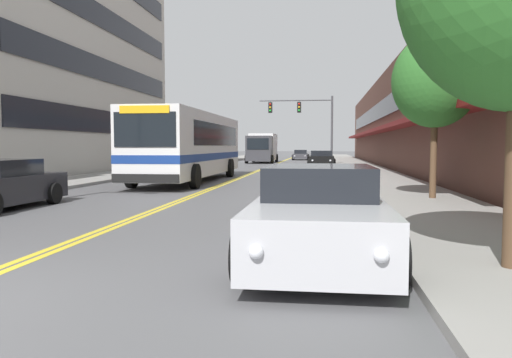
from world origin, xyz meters
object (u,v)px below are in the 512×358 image
car_champagne_parked_left_far (197,162)px  city_bus (191,144)px  traffic_signal_mast (306,116)px  box_truck (262,148)px  car_dark_grey_moving_lead (301,155)px  car_silver_parked_right_foreground (319,215)px  car_black_parked_right_mid (321,159)px  street_tree_right_mid (435,81)px  fire_hydrant (366,179)px

car_champagne_parked_left_far → city_bus: bearing=-77.4°
traffic_signal_mast → box_truck: bearing=123.1°
car_dark_grey_moving_lead → box_truck: bearing=-107.5°
box_truck → car_dark_grey_moving_lead: bearing=72.5°
car_champagne_parked_left_far → car_silver_parked_right_foreground: 28.38m
city_bus → car_black_parked_right_mid: bearing=69.5°
traffic_signal_mast → street_tree_right_mid: 28.44m
car_black_parked_right_mid → fire_hydrant: (1.61, -22.66, -0.09)m
car_silver_parked_right_foreground → car_black_parked_right_mid: bearing=90.0°
car_dark_grey_moving_lead → traffic_signal_mast: traffic_signal_mast is taller
car_silver_parked_right_foreground → street_tree_right_mid: size_ratio=0.98×
city_bus → car_dark_grey_moving_lead: (3.75, 38.06, -1.25)m
traffic_signal_mast → car_dark_grey_moving_lead: bearing=93.8°
car_champagne_parked_left_far → street_tree_right_mid: street_tree_right_mid is taller
car_black_parked_right_mid → street_tree_right_mid: street_tree_right_mid is taller
car_silver_parked_right_foreground → street_tree_right_mid: 9.28m
city_bus → car_champagne_parked_left_far: bearing=102.6°
car_silver_parked_right_foreground → traffic_signal_mast: size_ratio=0.76×
city_bus → street_tree_right_mid: bearing=-40.0°
car_black_parked_right_mid → street_tree_right_mid: (3.40, -25.08, 3.01)m
car_silver_parked_right_foreground → traffic_signal_mast: (-1.40, 36.14, 3.64)m
city_bus → fire_hydrant: city_bus is taller
car_silver_parked_right_foreground → box_truck: (-6.07, 43.33, 0.89)m
car_silver_parked_right_foreground → car_dark_grey_moving_lead: (-2.60, 54.33, -0.08)m
car_dark_grey_moving_lead → traffic_signal_mast: (1.21, -18.19, 3.73)m
traffic_signal_mast → street_tree_right_mid: (4.77, -28.03, -0.65)m
car_dark_grey_moving_lead → street_tree_right_mid: street_tree_right_mid is taller
car_champagne_parked_left_far → fire_hydrant: (10.35, -16.46, -0.04)m
car_champagne_parked_left_far → car_dark_grey_moving_lead: size_ratio=0.94×
car_silver_parked_right_foreground → fire_hydrant: size_ratio=5.84×
box_truck → fire_hydrant: bearing=-76.8°
car_dark_grey_moving_lead → traffic_signal_mast: size_ratio=0.74×
car_champagne_parked_left_far → car_silver_parked_right_foreground: (8.76, -27.00, 0.08)m
car_black_parked_right_mid → car_dark_grey_moving_lead: car_black_parked_right_mid is taller
car_champagne_parked_left_far → fire_hydrant: bearing=-57.8°
city_bus → car_champagne_parked_left_far: city_bus is taller
car_champagne_parked_left_far → box_truck: (2.69, 16.33, 0.97)m
street_tree_right_mid → traffic_signal_mast: bearing=99.7°
car_dark_grey_moving_lead → street_tree_right_mid: size_ratio=0.96×
traffic_signal_mast → street_tree_right_mid: size_ratio=1.29×
car_champagne_parked_left_far → car_black_parked_right_mid: car_black_parked_right_mid is taller
box_truck → street_tree_right_mid: street_tree_right_mid is taller
fire_hydrant → street_tree_right_mid: bearing=-53.6°
city_bus → car_dark_grey_moving_lead: bearing=84.4°
city_bus → fire_hydrant: bearing=-35.8°
car_silver_parked_right_foreground → car_dark_grey_moving_lead: 54.39m
city_bus → car_black_parked_right_mid: city_bus is taller
car_silver_parked_right_foreground → car_dark_grey_moving_lead: bearing=92.7°
box_truck → fire_hydrant: (7.66, -32.79, -1.01)m
traffic_signal_mast → city_bus: bearing=-104.0°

